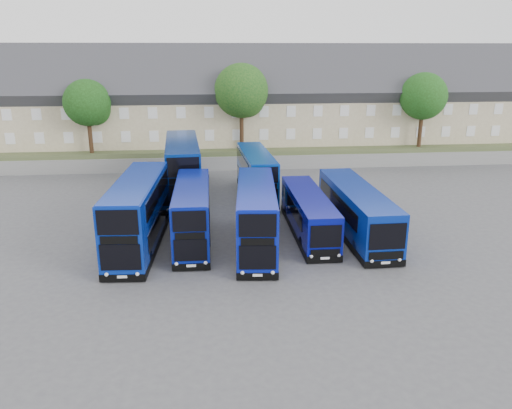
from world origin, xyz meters
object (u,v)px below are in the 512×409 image
object	(u,v)px
dd_front_mid	(193,215)
tree_west	(89,104)
dd_front_left	(138,215)
tree_far	(447,90)
tree_east	(424,98)
tree_mid	(243,93)
coach_east_a	(308,215)

from	to	relation	value
dd_front_mid	tree_west	world-z (taller)	tree_west
tree_west	dd_front_left	bearing A→B (deg)	-71.50
tree_far	tree_east	bearing A→B (deg)	-130.60
dd_front_left	tree_mid	size ratio (longest dim) A/B	1.24
dd_front_left	dd_front_mid	bearing A→B (deg)	10.41
dd_front_mid	tree_west	distance (m)	24.96
tree_mid	tree_east	size ratio (longest dim) A/B	1.12
coach_east_a	tree_mid	distance (m)	22.80
coach_east_a	tree_far	size ratio (longest dim) A/B	1.23
dd_front_left	tree_far	bearing A→B (deg)	43.59
tree_west	tree_far	xyz separation A→B (m)	(42.00, 7.00, 0.68)
dd_front_mid	tree_east	bearing A→B (deg)	41.52
dd_front_mid	tree_mid	bearing A→B (deg)	77.72
dd_front_left	tree_far	size ratio (longest dim) A/B	1.31
tree_west	tree_mid	distance (m)	16.04
dd_front_mid	tree_mid	size ratio (longest dim) A/B	1.07
tree_mid	tree_far	world-z (taller)	tree_mid
dd_front_left	tree_east	distance (m)	36.58
dd_front_left	coach_east_a	bearing A→B (deg)	9.05
tree_west	tree_far	bearing A→B (deg)	9.46
coach_east_a	tree_east	bearing A→B (deg)	51.13
dd_front_left	tree_west	world-z (taller)	tree_west
tree_west	tree_mid	xyz separation A→B (m)	(16.00, 0.50, 1.02)
coach_east_a	tree_far	bearing A→B (deg)	50.69
tree_mid	tree_east	distance (m)	20.02
tree_east	tree_far	xyz separation A→B (m)	(6.00, 7.00, 0.34)
dd_front_left	tree_east	bearing A→B (deg)	41.27
dd_front_mid	tree_far	bearing A→B (deg)	43.33
tree_east	tree_far	distance (m)	9.23
dd_front_left	coach_east_a	xyz separation A→B (m)	(11.53, 1.16, -0.77)
dd_front_left	tree_mid	distance (m)	25.02
coach_east_a	tree_far	world-z (taller)	tree_far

